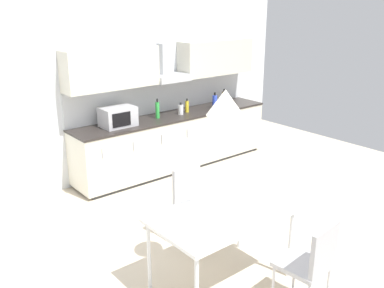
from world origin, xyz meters
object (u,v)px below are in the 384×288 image
at_px(bottle_blue, 215,101).
at_px(dining_table, 222,217).
at_px(bottle_green, 157,110).
at_px(chair_near_right, 312,260).
at_px(bottle_yellow, 187,106).
at_px(bottle_white, 181,109).
at_px(microwave, 118,117).
at_px(bottle_brown, 224,98).
at_px(chair_far_right, 193,197).
at_px(pendant_lamp, 225,102).

relative_size(bottle_blue, dining_table, 0.20).
xyz_separation_m(bottle_green, chair_near_right, (-0.89, -3.50, -0.48)).
xyz_separation_m(bottle_yellow, chair_near_right, (-1.47, -3.51, -0.44)).
height_order(bottle_white, bottle_blue, bottle_blue).
bearing_deg(microwave, bottle_brown, 0.96).
distance_m(microwave, bottle_green, 0.70).
bearing_deg(chair_near_right, chair_far_right, 90.45).
xyz_separation_m(bottle_yellow, pendant_lamp, (-1.77, -2.73, 0.81)).
bearing_deg(bottle_blue, dining_table, -131.06).
xyz_separation_m(microwave, bottle_green, (0.70, 0.01, -0.01)).
bearing_deg(microwave, bottle_white, -2.04).
bearing_deg(dining_table, microwave, 79.64).
distance_m(bottle_green, bottle_yellow, 0.58).
relative_size(bottle_white, chair_far_right, 0.22).
bearing_deg(pendant_lamp, microwave, 79.64).
xyz_separation_m(bottle_green, bottle_white, (0.41, -0.05, -0.05)).
relative_size(bottle_yellow, chair_far_right, 0.25).
height_order(dining_table, chair_near_right, chair_near_right).
distance_m(microwave, dining_table, 2.78).
distance_m(chair_far_right, pendant_lamp, 1.50).
xyz_separation_m(chair_near_right, pendant_lamp, (-0.30, 0.78, 1.25)).
bearing_deg(bottle_green, bottle_blue, -3.43).
relative_size(bottle_white, dining_table, 0.14).
xyz_separation_m(bottle_white, pendant_lamp, (-1.61, -2.68, 0.82)).
distance_m(microwave, bottle_yellow, 1.28).
height_order(bottle_blue, pendant_lamp, pendant_lamp).
bearing_deg(bottle_green, chair_near_right, -104.26).
relative_size(bottle_green, bottle_blue, 1.16).
bearing_deg(bottle_white, microwave, 177.96).
xyz_separation_m(bottle_green, pendant_lamp, (-1.19, -2.72, 0.77)).
xyz_separation_m(microwave, bottle_yellow, (1.28, 0.01, -0.05)).
bearing_deg(bottle_blue, chair_far_right, -137.19).
bearing_deg(bottle_white, dining_table, -120.97).
distance_m(bottle_green, bottle_blue, 1.13).
bearing_deg(dining_table, bottle_green, 66.38).
height_order(bottle_brown, chair_near_right, bottle_brown).
bearing_deg(bottle_white, bottle_green, 173.30).
distance_m(microwave, chair_near_right, 3.54).
height_order(bottle_green, bottle_blue, bottle_green).
bearing_deg(bottle_brown, chair_far_right, -139.77).
height_order(bottle_yellow, pendant_lamp, pendant_lamp).
bearing_deg(microwave, chair_near_right, -93.21).
distance_m(bottle_green, pendant_lamp, 3.07).
bearing_deg(bottle_white, chair_near_right, -110.69).
relative_size(bottle_blue, bottle_yellow, 1.18).
xyz_separation_m(bottle_brown, bottle_blue, (-0.30, -0.09, -0.00)).
bearing_deg(bottle_brown, bottle_green, -178.94).
bearing_deg(chair_near_right, bottle_yellow, 67.22).
height_order(bottle_green, bottle_white, bottle_green).
relative_size(bottle_blue, chair_far_right, 0.30).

